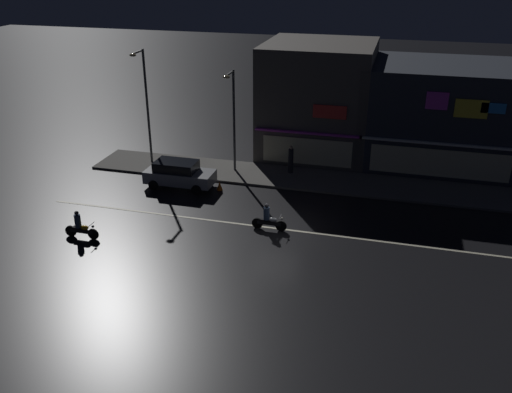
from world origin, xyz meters
TOP-DOWN VIEW (x-y plane):
  - ground_plane at (0.00, 0.00)m, footprint 140.00×140.00m
  - lane_divider_stripe at (0.00, 0.00)m, footprint 26.80×0.16m
  - sidewalk_far at (0.00, 7.06)m, footprint 28.21×3.68m
  - storefront_left_block at (0.00, 12.74)m, footprint 7.50×7.85m
  - storefront_center_block at (8.46, 12.85)m, footprint 10.67×8.07m
  - streetlamp_west at (-10.61, 7.06)m, footprint 0.44×1.64m
  - streetlamp_mid at (-4.57, 7.07)m, footprint 0.44×1.64m
  - pedestrian_on_sidewalk at (-0.85, 7.74)m, footprint 0.33×0.33m
  - parked_car_near_kerb at (-7.19, 3.96)m, footprint 4.30×1.98m
  - motorcycle_lead at (-9.55, -3.60)m, footprint 1.90×0.60m
  - motorcycle_following at (-0.41, -0.21)m, footprint 1.90×0.60m
  - traffic_cone at (-4.58, 4.11)m, footprint 0.36×0.36m

SIDE VIEW (x-z plane):
  - ground_plane at x=0.00m, z-range 0.00..0.00m
  - lane_divider_stripe at x=0.00m, z-range 0.00..0.01m
  - sidewalk_far at x=0.00m, z-range 0.00..0.14m
  - traffic_cone at x=-4.58m, z-range 0.00..0.55m
  - motorcycle_lead at x=-9.55m, z-range -0.13..1.39m
  - motorcycle_following at x=-0.41m, z-range -0.13..1.39m
  - parked_car_near_kerb at x=-7.19m, z-range 0.03..1.70m
  - pedestrian_on_sidewalk at x=-0.85m, z-range 0.08..1.94m
  - storefront_center_block at x=8.46m, z-range 0.00..6.79m
  - storefront_left_block at x=0.00m, z-range 0.00..7.83m
  - streetlamp_mid at x=-4.57m, z-range 0.77..7.46m
  - streetlamp_west at x=-10.61m, z-range 0.79..8.50m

